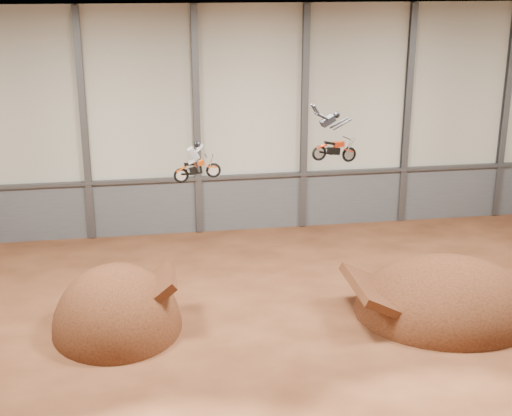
{
  "coord_description": "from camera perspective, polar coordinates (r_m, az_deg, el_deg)",
  "views": [
    {
      "loc": [
        -6.62,
        -27.7,
        15.75
      ],
      "look_at": [
        -1.46,
        4.0,
        5.04
      ],
      "focal_mm": 50.0,
      "sensor_mm": 36.0,
      "label": 1
    }
  ],
  "objects": [
    {
      "name": "steel_column_4",
      "position": [
        46.47,
        11.98,
        7.18
      ],
      "size": [
        0.4,
        0.36,
        13.9
      ],
      "primitive_type": "cube",
      "color": "#47494F",
      "rests_on": "ground"
    },
    {
      "name": "fmx_rider_a",
      "position": [
        32.17,
        -4.67,
        3.91
      ],
      "size": [
        2.37,
        0.87,
        2.18
      ],
      "primitive_type": null,
      "rotation": [
        0.0,
        -0.12,
        0.02
      ],
      "color": "#E04C09"
    },
    {
      "name": "ceiling",
      "position": [
        28.54,
        4.33,
        14.87
      ],
      "size": [
        40.0,
        40.0,
        0.0
      ],
      "primitive_type": "plane",
      "color": "black",
      "rests_on": "back_wall"
    },
    {
      "name": "lower_band_back",
      "position": [
        45.33,
        -0.4,
        0.44
      ],
      "size": [
        39.8,
        0.18,
        3.5
      ],
      "primitive_type": "cube",
      "color": "#515358",
      "rests_on": "ground"
    },
    {
      "name": "takeoff_ramp",
      "position": [
        34.15,
        -11.0,
        -9.4
      ],
      "size": [
        5.94,
        6.86,
        5.94
      ],
      "primitive_type": "ellipsoid",
      "color": "#37190D",
      "rests_on": "ground"
    },
    {
      "name": "landing_ramp",
      "position": [
        36.24,
        14.93,
        -8.0
      ],
      "size": [
        8.99,
        7.95,
        5.18
      ],
      "primitive_type": "ellipsoid",
      "color": "#37190D",
      "rests_on": "ground"
    },
    {
      "name": "steel_rail",
      "position": [
        44.66,
        -0.37,
        2.58
      ],
      "size": [
        39.8,
        0.35,
        0.2
      ],
      "primitive_type": "cube",
      "color": "#47494F",
      "rests_on": "lower_band_back"
    },
    {
      "name": "steel_column_5",
      "position": [
        49.25,
        19.3,
        7.17
      ],
      "size": [
        0.4,
        0.36,
        13.9
      ],
      "primitive_type": "cube",
      "color": "#47494F",
      "rests_on": "ground"
    },
    {
      "name": "back_wall",
      "position": [
        44.09,
        -0.43,
        6.98
      ],
      "size": [
        40.0,
        0.1,
        14.0
      ],
      "primitive_type": "cube",
      "color": "beige",
      "rests_on": "ground"
    },
    {
      "name": "steel_column_3",
      "position": [
        44.52,
        3.88,
        7.06
      ],
      "size": [
        0.4,
        0.36,
        13.9
      ],
      "primitive_type": "cube",
      "color": "#47494F",
      "rests_on": "ground"
    },
    {
      "name": "steel_column_1",
      "position": [
        43.52,
        -13.59,
        6.32
      ],
      "size": [
        0.4,
        0.36,
        13.9
      ],
      "primitive_type": "cube",
      "color": "#47494F",
      "rests_on": "ground"
    },
    {
      "name": "steel_column_2",
      "position": [
        43.52,
        -4.76,
        6.77
      ],
      "size": [
        0.4,
        0.36,
        13.9
      ],
      "primitive_type": "cube",
      "color": "#47494F",
      "rests_on": "ground"
    },
    {
      "name": "fmx_rider_b",
      "position": [
        31.81,
        6.26,
        5.91
      ],
      "size": [
        3.29,
        1.41,
        2.84
      ],
      "primitive_type": null,
      "rotation": [
        0.0,
        0.13,
        0.19
      ],
      "color": "red"
    },
    {
      "name": "floor",
      "position": [
        32.55,
        3.73,
        -10.55
      ],
      "size": [
        40.0,
        40.0,
        0.0
      ],
      "primitive_type": "plane",
      "color": "#4A2413",
      "rests_on": "ground"
    }
  ]
}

